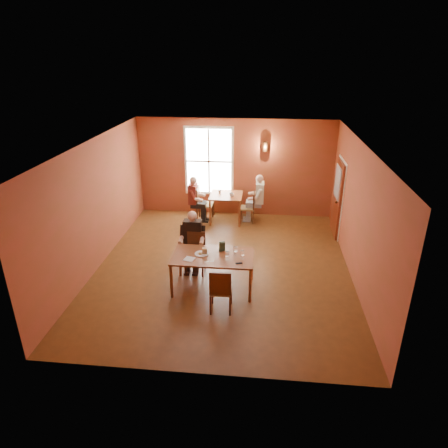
# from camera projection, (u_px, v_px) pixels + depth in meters

# --- Properties ---
(ground) EXTENTS (6.00, 7.00, 0.01)m
(ground) POSITION_uv_depth(u_px,v_px,m) (223.00, 267.00, 9.68)
(ground) COLOR brown
(ground) RESTS_ON ground
(wall_back) EXTENTS (6.00, 0.04, 3.00)m
(wall_back) POSITION_uv_depth(u_px,v_px,m) (235.00, 168.00, 12.27)
(wall_back) COLOR brown
(wall_back) RESTS_ON ground
(wall_front) EXTENTS (6.00, 0.04, 3.00)m
(wall_front) POSITION_uv_depth(u_px,v_px,m) (198.00, 296.00, 5.89)
(wall_front) COLOR brown
(wall_front) RESTS_ON ground
(wall_left) EXTENTS (0.04, 7.00, 3.00)m
(wall_left) POSITION_uv_depth(u_px,v_px,m) (96.00, 205.00, 9.36)
(wall_left) COLOR brown
(wall_left) RESTS_ON ground
(wall_right) EXTENTS (0.04, 7.00, 3.00)m
(wall_right) POSITION_uv_depth(u_px,v_px,m) (358.00, 215.00, 8.80)
(wall_right) COLOR brown
(wall_right) RESTS_ON ground
(ceiling) EXTENTS (6.00, 7.00, 0.04)m
(ceiling) POSITION_uv_depth(u_px,v_px,m) (223.00, 144.00, 8.48)
(ceiling) COLOR white
(ceiling) RESTS_ON wall_back
(window) EXTENTS (1.36, 0.10, 1.96)m
(window) POSITION_uv_depth(u_px,v_px,m) (209.00, 161.00, 12.22)
(window) COLOR white
(window) RESTS_ON wall_back
(door) EXTENTS (0.12, 1.04, 2.10)m
(door) POSITION_uv_depth(u_px,v_px,m) (337.00, 198.00, 11.08)
(door) COLOR maroon
(door) RESTS_ON ground
(wall_sconce) EXTENTS (0.16, 0.16, 0.28)m
(wall_sconce) POSITION_uv_depth(u_px,v_px,m) (265.00, 147.00, 11.81)
(wall_sconce) COLOR brown
(wall_sconce) RESTS_ON wall_back
(main_table) EXTENTS (1.73, 0.97, 0.81)m
(main_table) POSITION_uv_depth(u_px,v_px,m) (213.00, 272.00, 8.66)
(main_table) COLOR brown
(main_table) RESTS_ON ground
(chair_diner_main) EXTENTS (0.43, 0.43, 0.97)m
(chair_diner_main) POSITION_uv_depth(u_px,v_px,m) (195.00, 254.00, 9.26)
(chair_diner_main) COLOR brown
(chair_diner_main) RESTS_ON ground
(diner_main) EXTENTS (0.56, 0.56, 1.39)m
(diner_main) POSITION_uv_depth(u_px,v_px,m) (195.00, 246.00, 9.15)
(diner_main) COLOR #402B1D
(diner_main) RESTS_ON ground
(chair_empty) EXTENTS (0.44, 0.44, 0.96)m
(chair_empty) POSITION_uv_depth(u_px,v_px,m) (221.00, 289.00, 7.91)
(chair_empty) COLOR #4B2A19
(chair_empty) RESTS_ON ground
(plate_food) EXTENTS (0.33, 0.33, 0.04)m
(plate_food) POSITION_uv_depth(u_px,v_px,m) (202.00, 253.00, 8.54)
(plate_food) COLOR white
(plate_food) RESTS_ON main_table
(sandwich) EXTENTS (0.11, 0.10, 0.12)m
(sandwich) POSITION_uv_depth(u_px,v_px,m) (205.00, 252.00, 8.53)
(sandwich) COLOR tan
(sandwich) RESTS_ON main_table
(goblet_a) EXTENTS (0.10, 0.10, 0.21)m
(goblet_a) POSITION_uv_depth(u_px,v_px,m) (235.00, 251.00, 8.49)
(goblet_a) COLOR white
(goblet_a) RESTS_ON main_table
(goblet_b) EXTENTS (0.11, 0.11, 0.21)m
(goblet_b) POSITION_uv_depth(u_px,v_px,m) (242.00, 254.00, 8.32)
(goblet_b) COLOR white
(goblet_b) RESTS_ON main_table
(goblet_c) EXTENTS (0.10, 0.10, 0.22)m
(goblet_c) POSITION_uv_depth(u_px,v_px,m) (227.00, 255.00, 8.28)
(goblet_c) COLOR white
(goblet_c) RESTS_ON main_table
(menu_stand) EXTENTS (0.15, 0.11, 0.22)m
(menu_stand) POSITION_uv_depth(u_px,v_px,m) (222.00, 247.00, 8.64)
(menu_stand) COLOR #2C4630
(menu_stand) RESTS_ON main_table
(knife) EXTENTS (0.20, 0.08, 0.00)m
(knife) POSITION_uv_depth(u_px,v_px,m) (209.00, 262.00, 8.25)
(knife) COLOR silver
(knife) RESTS_ON main_table
(napkin) EXTENTS (0.25, 0.25, 0.01)m
(napkin) POSITION_uv_depth(u_px,v_px,m) (189.00, 259.00, 8.35)
(napkin) COLOR white
(napkin) RESTS_ON main_table
(sunglasses) EXTENTS (0.15, 0.08, 0.02)m
(sunglasses) POSITION_uv_depth(u_px,v_px,m) (239.00, 263.00, 8.18)
(sunglasses) COLOR black
(sunglasses) RESTS_ON main_table
(second_table) EXTENTS (0.95, 0.95, 0.84)m
(second_table) POSITION_uv_depth(u_px,v_px,m) (226.00, 208.00, 12.15)
(second_table) COLOR brown
(second_table) RESTS_ON ground
(chair_diner_white) EXTENTS (0.41, 0.41, 0.93)m
(chair_diner_white) POSITION_uv_depth(u_px,v_px,m) (247.00, 207.00, 12.07)
(chair_diner_white) COLOR #422715
(chair_diner_white) RESTS_ON ground
(diner_white) EXTENTS (0.57, 0.57, 1.41)m
(diner_white) POSITION_uv_depth(u_px,v_px,m) (249.00, 200.00, 11.97)
(diner_white) COLOR white
(diner_white) RESTS_ON ground
(chair_diner_maroon) EXTENTS (0.47, 0.47, 1.06)m
(chair_diner_maroon) POSITION_uv_depth(u_px,v_px,m) (205.00, 204.00, 12.16)
(chair_diner_maroon) COLOR brown
(chair_diner_maroon) RESTS_ON ground
(diner_maroon) EXTENTS (0.54, 0.54, 1.36)m
(diner_maroon) POSITION_uv_depth(u_px,v_px,m) (204.00, 199.00, 12.11)
(diner_maroon) COLOR maroon
(diner_maroon) RESTS_ON ground
(cup_a) EXTENTS (0.17, 0.17, 0.10)m
(cup_a) POSITION_uv_depth(u_px,v_px,m) (232.00, 195.00, 11.83)
(cup_a) COLOR white
(cup_a) RESTS_ON second_table
(cup_b) EXTENTS (0.11, 0.11, 0.09)m
(cup_b) POSITION_uv_depth(u_px,v_px,m) (220.00, 191.00, 12.11)
(cup_b) COLOR silver
(cup_b) RESTS_ON second_table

